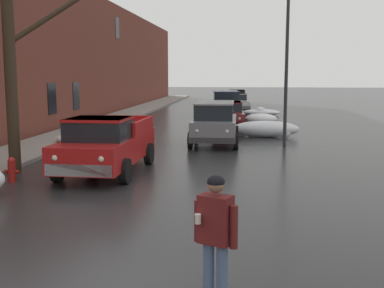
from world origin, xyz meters
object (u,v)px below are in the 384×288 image
(bare_tree_second_along_sidewalk, at_px, (11,50))
(suv_grey_parked_kerbside_close, at_px, (215,122))
(sedan_silver_queued_behind_truck, at_px, (237,102))
(sedan_black_at_far_intersection, at_px, (237,97))
(sedan_maroon_parked_kerbside_mid, at_px, (228,114))
(pedestrian_with_coffee, at_px, (215,230))
(suv_darkblue_parked_far_down_block, at_px, (226,103))
(street_lamp_post, at_px, (287,61))
(fire_hydrant, at_px, (12,170))
(pickup_truck_red_approaching_near_lane, at_px, (106,145))

(bare_tree_second_along_sidewalk, relative_size, suv_grey_parked_kerbside_close, 1.69)
(sedan_silver_queued_behind_truck, distance_m, sedan_black_at_far_intersection, 7.59)
(sedan_maroon_parked_kerbside_mid, xyz_separation_m, pedestrian_with_coffee, (0.59, -21.89, 0.28))
(suv_grey_parked_kerbside_close, height_order, sedan_maroon_parked_kerbside_mid, suv_grey_parked_kerbside_close)
(suv_grey_parked_kerbside_close, relative_size, suv_darkblue_parked_far_down_block, 0.96)
(street_lamp_post, bearing_deg, fire_hydrant, -136.86)
(suv_grey_parked_kerbside_close, bearing_deg, suv_darkblue_parked_far_down_block, 90.20)
(sedan_maroon_parked_kerbside_mid, bearing_deg, pickup_truck_red_approaching_near_lane, -103.63)
(bare_tree_second_along_sidewalk, bearing_deg, pedestrian_with_coffee, -50.89)
(pedestrian_with_coffee, xyz_separation_m, fire_hydrant, (-6.14, 6.86, -0.68))
(suv_darkblue_parked_far_down_block, bearing_deg, sedan_silver_queued_behind_truck, 83.62)
(suv_grey_parked_kerbside_close, relative_size, pedestrian_with_coffee, 2.49)
(bare_tree_second_along_sidewalk, height_order, pickup_truck_red_approaching_near_lane, bare_tree_second_along_sidewalk)
(sedan_maroon_parked_kerbside_mid, bearing_deg, fire_hydrant, -110.26)
(sedan_black_at_far_intersection, distance_m, street_lamp_post, 27.06)
(sedan_black_at_far_intersection, bearing_deg, fire_hydrant, -99.39)
(bare_tree_second_along_sidewalk, relative_size, sedan_maroon_parked_kerbside_mid, 1.64)
(sedan_maroon_parked_kerbside_mid, xyz_separation_m, street_lamp_post, (2.60, -7.39, 2.76))
(sedan_maroon_parked_kerbside_mid, xyz_separation_m, sedan_silver_queued_behind_truck, (0.26, 11.83, -0.00))
(suv_darkblue_parked_far_down_block, height_order, sedan_black_at_far_intersection, suv_darkblue_parked_far_down_block)
(fire_hydrant, bearing_deg, suv_grey_parked_kerbside_close, 57.02)
(pickup_truck_red_approaching_near_lane, xyz_separation_m, sedan_silver_queued_behind_truck, (3.53, 25.30, -0.13))
(bare_tree_second_along_sidewalk, xyz_separation_m, street_lamp_post, (8.61, 6.37, -0.21))
(pedestrian_with_coffee, xyz_separation_m, street_lamp_post, (2.01, 14.50, 2.48))
(suv_darkblue_parked_far_down_block, xyz_separation_m, sedan_black_at_far_intersection, (0.53, 13.31, -0.24))
(suv_darkblue_parked_far_down_block, relative_size, sedan_silver_queued_behind_truck, 1.07)
(sedan_silver_queued_behind_truck, height_order, sedan_black_at_far_intersection, same)
(pedestrian_with_coffee, height_order, street_lamp_post, street_lamp_post)
(street_lamp_post, bearing_deg, sedan_maroon_parked_kerbside_mid, 109.39)
(bare_tree_second_along_sidewalk, distance_m, fire_hydrant, 3.63)
(sedan_maroon_parked_kerbside_mid, relative_size, sedan_black_at_far_intersection, 1.04)
(street_lamp_post, bearing_deg, pickup_truck_red_approaching_near_lane, -133.99)
(sedan_maroon_parked_kerbside_mid, bearing_deg, pedestrian_with_coffee, -88.44)
(sedan_maroon_parked_kerbside_mid, height_order, pedestrian_with_coffee, pedestrian_with_coffee)
(suv_darkblue_parked_far_down_block, relative_size, fire_hydrant, 6.46)
(bare_tree_second_along_sidewalk, bearing_deg, street_lamp_post, 36.50)
(pedestrian_with_coffee, bearing_deg, pickup_truck_red_approaching_near_lane, 114.65)
(pedestrian_with_coffee, bearing_deg, suv_grey_parked_kerbside_close, 93.55)
(sedan_maroon_parked_kerbside_mid, relative_size, sedan_silver_queued_behind_truck, 1.06)
(pickup_truck_red_approaching_near_lane, xyz_separation_m, suv_darkblue_parked_far_down_block, (2.89, 19.57, 0.11))
(pickup_truck_red_approaching_near_lane, xyz_separation_m, pedestrian_with_coffee, (3.86, -8.42, 0.15))
(pedestrian_with_coffee, relative_size, fire_hydrant, 2.48)
(sedan_black_at_far_intersection, bearing_deg, suv_darkblue_parked_far_down_block, -92.27)
(sedan_silver_queued_behind_truck, relative_size, pedestrian_with_coffee, 2.42)
(bare_tree_second_along_sidewalk, bearing_deg, sedan_black_at_far_intersection, 79.48)
(sedan_black_at_far_intersection, distance_m, fire_hydrant, 34.91)
(pickup_truck_red_approaching_near_lane, bearing_deg, pedestrian_with_coffee, -65.35)
(suv_grey_parked_kerbside_close, bearing_deg, pedestrian_with_coffee, -86.45)
(fire_hydrant, bearing_deg, pedestrian_with_coffee, -48.20)
(sedan_maroon_parked_kerbside_mid, height_order, sedan_silver_queued_behind_truck, same)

